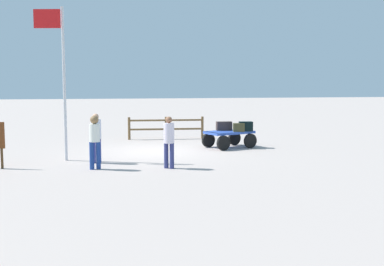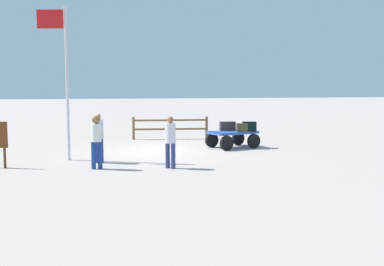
{
  "view_description": "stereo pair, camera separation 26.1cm",
  "coord_description": "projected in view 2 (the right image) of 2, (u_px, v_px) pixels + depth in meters",
  "views": [
    {
      "loc": [
        2.02,
        18.45,
        2.69
      ],
      "look_at": [
        -0.33,
        6.0,
        1.33
      ],
      "focal_mm": 44.54,
      "sensor_mm": 36.0,
      "label": 1
    },
    {
      "loc": [
        1.77,
        18.49,
        2.69
      ],
      "look_at": [
        -0.33,
        6.0,
        1.33
      ],
      "focal_mm": 44.54,
      "sensor_mm": 36.0,
      "label": 2
    }
  ],
  "objects": [
    {
      "name": "suitcase_tan",
      "position": [
        242.0,
        127.0,
        19.29
      ],
      "size": [
        0.49,
        0.37,
        0.34
      ],
      "color": "#3E3C23",
      "rests_on": "luggage_cart"
    },
    {
      "name": "worker_lead",
      "position": [
        98.0,
        134.0,
        15.88
      ],
      "size": [
        0.47,
        0.47,
        1.65
      ],
      "color": "navy",
      "rests_on": "ground"
    },
    {
      "name": "wooden_fence",
      "position": [
        170.0,
        126.0,
        22.53
      ],
      "size": [
        3.59,
        0.33,
        1.05
      ],
      "color": "brown",
      "rests_on": "ground"
    },
    {
      "name": "suitcase_maroon",
      "position": [
        249.0,
        126.0,
        19.45
      ],
      "size": [
        0.59,
        0.4,
        0.39
      ],
      "color": "black",
      "rests_on": "luggage_cart"
    },
    {
      "name": "worker_trailing",
      "position": [
        170.0,
        139.0,
        14.82
      ],
      "size": [
        0.46,
        0.46,
        1.63
      ],
      "color": "navy",
      "rests_on": "ground"
    },
    {
      "name": "worker_supervisor",
      "position": [
        96.0,
        138.0,
        14.71
      ],
      "size": [
        0.36,
        0.36,
        1.67
      ],
      "color": "navy",
      "rests_on": "ground"
    },
    {
      "name": "flagpole",
      "position": [
        63.0,
        69.0,
        16.15
      ],
      "size": [
        0.99,
        0.22,
        5.2
      ],
      "color": "silver",
      "rests_on": "ground"
    },
    {
      "name": "luggage_cart",
      "position": [
        232.0,
        136.0,
        19.53
      ],
      "size": [
        2.23,
        1.81,
        0.69
      ],
      "color": "#2D4FB1",
      "rests_on": "ground"
    },
    {
      "name": "suitcase_grey",
      "position": [
        228.0,
        126.0,
        19.77
      ],
      "size": [
        0.64,
        0.3,
        0.37
      ],
      "color": "#362A28",
      "rests_on": "luggage_cart"
    },
    {
      "name": "ground_plane",
      "position": [
        159.0,
        151.0,
        18.71
      ],
      "size": [
        120.0,
        120.0,
        0.0
      ],
      "primitive_type": "plane",
      "color": "#B4A39A"
    }
  ]
}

